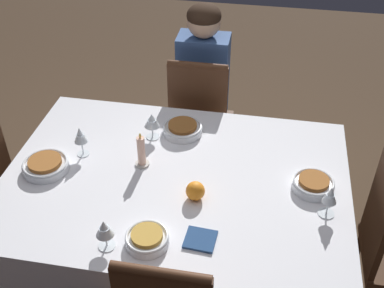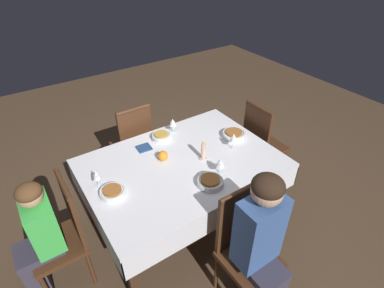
# 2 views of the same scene
# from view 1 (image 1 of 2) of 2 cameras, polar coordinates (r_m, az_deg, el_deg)

# --- Properties ---
(ground_plane) EXTENTS (8.00, 8.00, 0.00)m
(ground_plane) POSITION_cam_1_polar(r_m,az_deg,el_deg) (2.76, -1.68, -15.39)
(ground_plane) COLOR #4C3826
(dining_table) EXTENTS (1.59, 1.13, 0.73)m
(dining_table) POSITION_cam_1_polar(r_m,az_deg,el_deg) (2.27, -1.98, -5.38)
(dining_table) COLOR silver
(dining_table) RESTS_ON ground_plane
(chair_south) EXTENTS (0.37, 0.38, 0.96)m
(chair_south) POSITION_cam_1_polar(r_m,az_deg,el_deg) (2.96, 0.94, 2.83)
(chair_south) COLOR #472816
(chair_south) RESTS_ON ground_plane
(person_adult_denim) EXTENTS (0.30, 0.34, 1.21)m
(person_adult_denim) POSITION_cam_1_polar(r_m,az_deg,el_deg) (2.99, 1.44, 7.13)
(person_adult_denim) COLOR #383342
(person_adult_denim) RESTS_ON ground_plane
(bowl_south) EXTENTS (0.20, 0.20, 0.06)m
(bowl_south) POSITION_cam_1_polar(r_m,az_deg,el_deg) (2.47, -1.12, 1.86)
(bowl_south) COLOR silver
(bowl_south) RESTS_ON dining_table
(wine_glass_south) EXTENTS (0.08, 0.08, 0.14)m
(wine_glass_south) POSITION_cam_1_polar(r_m,az_deg,el_deg) (2.41, -4.78, 2.72)
(wine_glass_south) COLOR white
(wine_glass_south) RESTS_ON dining_table
(bowl_west) EXTENTS (0.19, 0.19, 0.06)m
(bowl_west) POSITION_cam_1_polar(r_m,az_deg,el_deg) (2.21, 14.18, -4.61)
(bowl_west) COLOR silver
(bowl_west) RESTS_ON dining_table
(wine_glass_west) EXTENTS (0.07, 0.07, 0.15)m
(wine_glass_west) POSITION_cam_1_polar(r_m,az_deg,el_deg) (2.06, 16.06, -5.97)
(wine_glass_west) COLOR white
(wine_glass_west) RESTS_ON dining_table
(bowl_north) EXTENTS (0.17, 0.17, 0.06)m
(bowl_north) POSITION_cam_1_polar(r_m,az_deg,el_deg) (1.93, -5.34, -11.09)
(bowl_north) COLOR silver
(bowl_north) RESTS_ON dining_table
(wine_glass_north) EXTENTS (0.07, 0.07, 0.14)m
(wine_glass_north) POSITION_cam_1_polar(r_m,az_deg,el_deg) (1.89, -10.35, -9.90)
(wine_glass_north) COLOR white
(wine_glass_north) RESTS_ON dining_table
(bowl_east) EXTENTS (0.21, 0.21, 0.06)m
(bowl_east) POSITION_cam_1_polar(r_m,az_deg,el_deg) (2.34, -16.97, -2.41)
(bowl_east) COLOR silver
(bowl_east) RESTS_ON dining_table
(wine_glass_east) EXTENTS (0.07, 0.07, 0.16)m
(wine_glass_east) POSITION_cam_1_polar(r_m,az_deg,el_deg) (2.34, -13.10, 0.94)
(wine_glass_east) COLOR white
(wine_glass_east) RESTS_ON dining_table
(candle_centerpiece) EXTENTS (0.07, 0.07, 0.18)m
(candle_centerpiece) POSITION_cam_1_polar(r_m,az_deg,el_deg) (2.25, -6.01, -1.05)
(candle_centerpiece) COLOR beige
(candle_centerpiece) RESTS_ON dining_table
(orange_fruit) EXTENTS (0.08, 0.08, 0.08)m
(orange_fruit) POSITION_cam_1_polar(r_m,az_deg,el_deg) (2.09, 0.39, -5.57)
(orange_fruit) COLOR orange
(orange_fruit) RESTS_ON dining_table
(napkin_red_folded) EXTENTS (0.13, 0.12, 0.01)m
(napkin_red_folded) POSITION_cam_1_polar(r_m,az_deg,el_deg) (1.95, 0.99, -11.24)
(napkin_red_folded) COLOR navy
(napkin_red_folded) RESTS_ON dining_table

